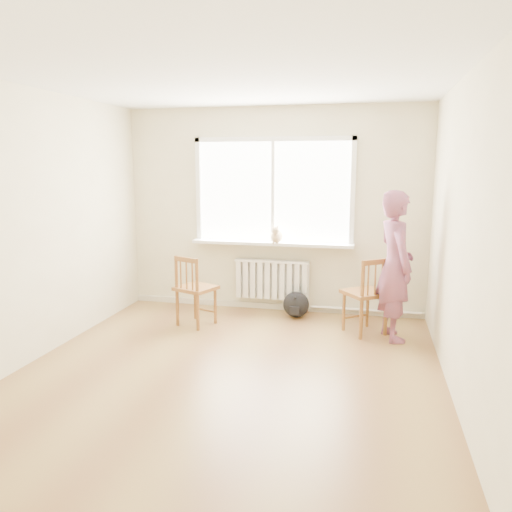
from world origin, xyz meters
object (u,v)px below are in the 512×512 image
Objects in this scene: chair_right at (368,296)px; cat at (277,235)px; chair_left at (193,291)px; backpack at (296,305)px; person at (395,266)px.

cat reaches higher than chair_right.
backpack is (1.18, 0.61, -0.27)m from chair_left.
chair_right is at bearing 54.98° from person.
person is at bearing -24.45° from backpack.
cat is at bearing 46.82° from person.
chair_left is 2.58× the size of backpack.
chair_left is at bearing -32.95° from chair_right.
chair_right is (2.08, 0.16, 0.02)m from chair_left.
person is 4.57× the size of cat.
backpack is at bearing -24.47° from cat.
backpack is (-0.90, 0.46, -0.29)m from chair_right.
chair_right is at bearing -26.90° from backpack.
chair_right is 1.05m from backpack.
chair_left reaches higher than backpack.
cat is 0.93m from backpack.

